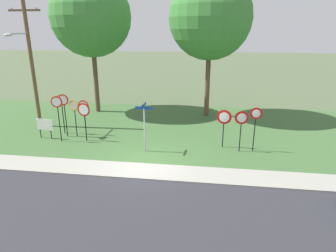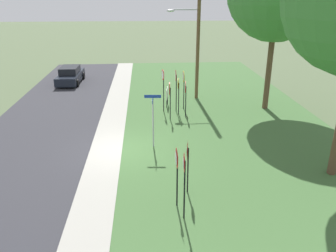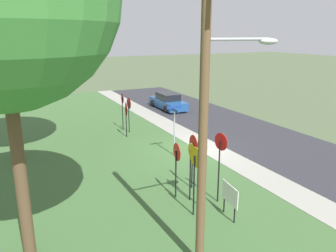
# 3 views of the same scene
# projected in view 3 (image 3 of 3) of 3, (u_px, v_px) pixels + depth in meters

# --- Properties ---
(ground_plane) EXTENTS (160.00, 160.00, 0.00)m
(ground_plane) POSITION_uv_depth(u_px,v_px,m) (197.00, 150.00, 19.09)
(ground_plane) COLOR #4C5B3D
(road_asphalt) EXTENTS (44.00, 6.40, 0.01)m
(road_asphalt) POSITION_uv_depth(u_px,v_px,m) (262.00, 139.00, 21.13)
(road_asphalt) COLOR #2D2D33
(road_asphalt) RESTS_ON ground_plane
(sidewalk_strip) EXTENTS (44.00, 1.60, 0.06)m
(sidewalk_strip) POSITION_uv_depth(u_px,v_px,m) (209.00, 148.00, 19.42)
(sidewalk_strip) COLOR #99968C
(sidewalk_strip) RESTS_ON ground_plane
(grass_median) EXTENTS (44.00, 12.00, 0.04)m
(grass_median) POSITION_uv_depth(u_px,v_px,m) (92.00, 168.00, 16.54)
(grass_median) COLOR #3D6033
(grass_median) RESTS_ON ground_plane
(stop_sign_near_left) EXTENTS (0.65, 0.13, 2.35)m
(stop_sign_near_left) POSITION_uv_depth(u_px,v_px,m) (191.00, 160.00, 12.86)
(stop_sign_near_left) COLOR black
(stop_sign_near_left) RESTS_ON grass_median
(stop_sign_near_right) EXTENTS (0.67, 0.13, 2.79)m
(stop_sign_near_right) POSITION_uv_depth(u_px,v_px,m) (220.00, 153.00, 12.65)
(stop_sign_near_right) COLOR black
(stop_sign_near_right) RESTS_ON grass_median
(stop_sign_far_left) EXTENTS (0.74, 0.09, 2.59)m
(stop_sign_far_left) POSITION_uv_depth(u_px,v_px,m) (195.00, 166.00, 11.71)
(stop_sign_far_left) COLOR black
(stop_sign_far_left) RESTS_ON grass_median
(stop_sign_far_center) EXTENTS (0.68, 0.10, 2.73)m
(stop_sign_far_center) POSITION_uv_depth(u_px,v_px,m) (202.00, 157.00, 12.31)
(stop_sign_far_center) COLOR black
(stop_sign_far_center) RESTS_ON grass_median
(stop_sign_far_right) EXTENTS (0.79, 0.12, 2.35)m
(stop_sign_far_right) POSITION_uv_depth(u_px,v_px,m) (193.00, 150.00, 13.88)
(stop_sign_far_right) COLOR black
(stop_sign_far_right) RESTS_ON grass_median
(stop_sign_center_tall) EXTENTS (0.71, 0.12, 2.27)m
(stop_sign_center_tall) POSITION_uv_depth(u_px,v_px,m) (177.00, 159.00, 13.09)
(stop_sign_center_tall) COLOR black
(stop_sign_center_tall) RESTS_ON grass_median
(yield_sign_near_left) EXTENTS (0.82, 0.16, 2.23)m
(yield_sign_near_left) POSITION_uv_depth(u_px,v_px,m) (126.00, 112.00, 20.98)
(yield_sign_near_left) COLOR black
(yield_sign_near_left) RESTS_ON grass_median
(yield_sign_near_right) EXTENTS (0.74, 0.10, 2.33)m
(yield_sign_near_right) POSITION_uv_depth(u_px,v_px,m) (129.00, 107.00, 21.95)
(yield_sign_near_right) COLOR black
(yield_sign_near_right) RESTS_ON grass_median
(yield_sign_far_left) EXTENTS (0.65, 0.11, 2.50)m
(yield_sign_far_left) POSITION_uv_depth(u_px,v_px,m) (123.00, 103.00, 22.50)
(yield_sign_far_left) COLOR black
(yield_sign_far_left) RESTS_ON grass_median
(street_name_post) EXTENTS (0.96, 0.82, 2.73)m
(street_name_post) POSITION_uv_depth(u_px,v_px,m) (174.00, 126.00, 17.75)
(street_name_post) COLOR #9EA0A8
(street_name_post) RESTS_ON grass_median
(utility_pole) EXTENTS (2.10, 2.33, 8.64)m
(utility_pole) POSITION_uv_depth(u_px,v_px,m) (209.00, 103.00, 8.41)
(utility_pole) COLOR brown
(utility_pole) RESTS_ON grass_median
(notice_board) EXTENTS (1.09, 0.18, 1.25)m
(notice_board) POSITION_uv_depth(u_px,v_px,m) (230.00, 196.00, 11.82)
(notice_board) COLOR black
(notice_board) RESTS_ON grass_median
(oak_tree_right) EXTENTS (6.00, 6.00, 10.27)m
(oak_tree_right) POSITION_uv_depth(u_px,v_px,m) (0.00, 14.00, 15.88)
(oak_tree_right) COLOR brown
(oak_tree_right) RESTS_ON grass_median
(parked_sedan_distant) EXTENTS (4.48, 1.94, 1.39)m
(parked_sedan_distant) POSITION_uv_depth(u_px,v_px,m) (168.00, 102.00, 29.37)
(parked_sedan_distant) COLOR #1E4C8C
(parked_sedan_distant) RESTS_ON road_asphalt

